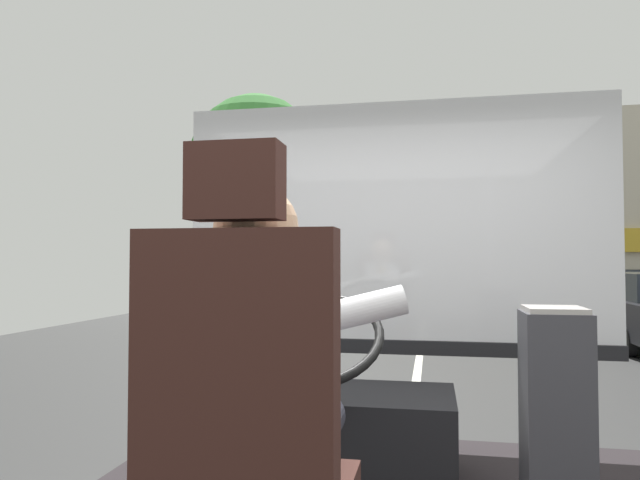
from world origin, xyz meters
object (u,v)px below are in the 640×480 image
Objects in this scene: steering_console at (334,430)px; fare_box at (556,413)px; driver_seat at (248,452)px; parked_car_charcoal at (598,294)px; parked_car_green at (561,286)px; bus_driver at (262,372)px.

steering_console is 0.97m from fare_box.
steering_console is 1.33× the size of fare_box.
driver_seat is 1.55× the size of fare_box.
driver_seat is 1.40m from fare_box.
parked_car_green is at bearing 89.81° from parked_car_charcoal.
parked_car_charcoal is (4.90, 14.40, -0.11)m from steering_console.
steering_console is 0.25× the size of parked_car_charcoal.
fare_box reaches higher than parked_car_charcoal.
steering_console is at bearing -108.79° from parked_car_charcoal.
bus_driver is at bearing -107.47° from parked_car_charcoal.
bus_driver is 0.95× the size of fare_box.
parked_car_charcoal is at bearing -90.19° from parked_car_green.
parked_car_charcoal is at bearing 72.66° from driver_seat.
steering_console is at bearing 90.00° from driver_seat.
fare_box is at bearing 44.88° from bus_driver.
parked_car_green is (4.91, 20.39, -0.41)m from driver_seat.
parked_car_green is (4.91, 19.10, -0.10)m from steering_console.
bus_driver is 20.86m from parked_car_green.
steering_console is 19.72m from parked_car_green.
steering_console reaches higher than parked_car_charcoal.
bus_driver is 1.34m from fare_box.
driver_seat is 0.21m from bus_driver.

